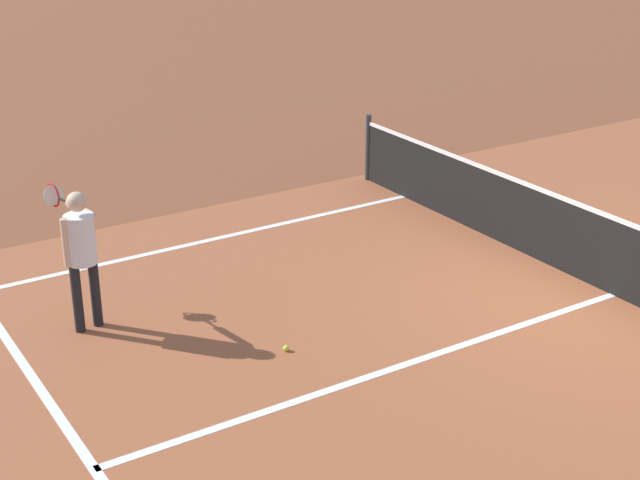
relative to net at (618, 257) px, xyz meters
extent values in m
plane|color=brown|center=(0.00, 0.00, -0.49)|extent=(60.00, 60.00, 0.00)
cube|color=#9E5433|center=(0.00, 0.00, -0.49)|extent=(10.62, 24.40, 0.00)
cube|color=white|center=(-4.11, -5.95, -0.49)|extent=(0.10, 11.89, 0.01)
cube|color=white|center=(0.00, -6.40, -0.49)|extent=(8.22, 0.10, 0.01)
cube|color=white|center=(0.00, -3.20, -0.49)|extent=(0.10, 6.40, 0.01)
cylinder|color=#33383D|center=(-5.08, 0.00, 0.04)|extent=(0.09, 0.09, 1.07)
cube|color=black|center=(0.00, 0.00, -0.04)|extent=(10.16, 0.02, 0.91)
cube|color=white|center=(0.00, 0.00, 0.44)|extent=(10.16, 0.03, 0.05)
cylinder|color=black|center=(-2.50, -5.66, -0.10)|extent=(0.11, 0.11, 0.78)
cylinder|color=black|center=(-2.54, -5.44, -0.10)|extent=(0.11, 0.11, 0.78)
cylinder|color=white|center=(-2.52, -5.55, 0.57)|extent=(0.32, 0.32, 0.55)
sphere|color=beige|center=(-2.52, -5.55, 0.99)|extent=(0.22, 0.22, 0.22)
cylinder|color=beige|center=(-2.49, -5.72, 0.57)|extent=(0.08, 0.08, 0.53)
cylinder|color=beige|center=(-2.81, -5.43, 0.79)|extent=(0.54, 0.17, 0.08)
cylinder|color=black|center=(-3.18, -5.49, 0.79)|extent=(0.22, 0.07, 0.03)
torus|color=red|center=(-3.42, -5.53, 0.79)|extent=(0.28, 0.07, 0.28)
cylinder|color=silver|center=(-3.42, -5.53, 0.79)|extent=(0.05, 0.25, 0.25)
sphere|color=#CCE033|center=(-0.90, -3.98, -0.46)|extent=(0.07, 0.07, 0.07)
camera|label=1|loc=(6.62, -8.32, 4.34)|focal=52.60mm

